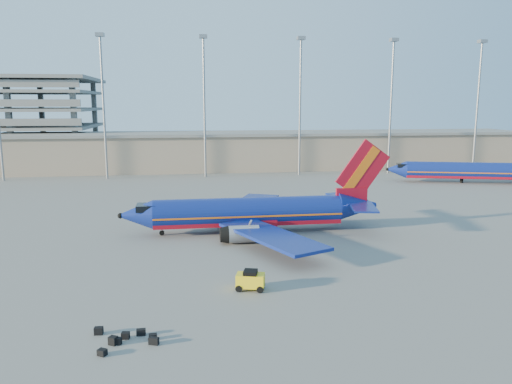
# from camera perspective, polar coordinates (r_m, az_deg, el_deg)

# --- Properties ---
(ground) EXTENTS (220.00, 220.00, 0.00)m
(ground) POSITION_cam_1_polar(r_m,az_deg,el_deg) (60.45, 0.61, -4.46)
(ground) COLOR slate
(ground) RESTS_ON ground
(terminal_building) EXTENTS (122.00, 16.00, 8.50)m
(terminal_building) POSITION_cam_1_polar(r_m,az_deg,el_deg) (117.85, 1.30, 4.84)
(terminal_building) COLOR gray
(terminal_building) RESTS_ON ground
(light_mast_row) EXTENTS (101.60, 1.60, 28.65)m
(light_mast_row) POSITION_cam_1_polar(r_m,az_deg,el_deg) (104.77, -0.37, 11.42)
(light_mast_row) COLOR gray
(light_mast_row) RESTS_ON ground
(aircraft_main) EXTENTS (32.41, 31.21, 10.98)m
(aircraft_main) POSITION_cam_1_polar(r_m,az_deg,el_deg) (59.45, -0.18, -2.38)
(aircraft_main) COLOR navy
(aircraft_main) RESTS_ON ground
(aircraft_second) EXTENTS (30.25, 14.61, 10.46)m
(aircraft_second) POSITION_cam_1_polar(r_m,az_deg,el_deg) (104.25, 22.94, 2.28)
(aircraft_second) COLOR navy
(aircraft_second) RESTS_ON ground
(baggage_tug) EXTENTS (2.60, 1.95, 1.67)m
(baggage_tug) POSITION_cam_1_polar(r_m,az_deg,el_deg) (41.76, -0.64, -10.00)
(baggage_tug) COLOR yellow
(baggage_tug) RESTS_ON ground
(luggage_pile) EXTENTS (4.39, 3.48, 0.55)m
(luggage_pile) POSITION_cam_1_polar(r_m,az_deg,el_deg) (34.72, -14.86, -15.86)
(luggage_pile) COLOR black
(luggage_pile) RESTS_ON ground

